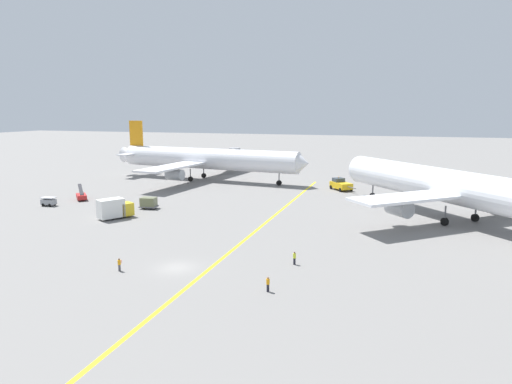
# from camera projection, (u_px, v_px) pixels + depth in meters

# --- Properties ---
(ground_plane) EXTENTS (600.00, 600.00, 0.00)m
(ground_plane) POSITION_uv_depth(u_px,v_px,m) (177.00, 268.00, 53.53)
(ground_plane) COLOR slate
(taxiway_stripe) EXTENTS (0.90, 120.00, 0.01)m
(taxiway_stripe) POSITION_uv_depth(u_px,v_px,m) (236.00, 247.00, 61.75)
(taxiway_stripe) COLOR yellow
(taxiway_stripe) RESTS_ON ground
(airliner_at_gate_left) EXTENTS (55.96, 48.17, 15.58)m
(airliner_at_gate_left) POSITION_uv_depth(u_px,v_px,m) (207.00, 159.00, 119.71)
(airliner_at_gate_left) COLOR silver
(airliner_at_gate_left) RESTS_ON ground
(airliner_being_pushed) EXTENTS (40.66, 44.53, 16.14)m
(airliner_being_pushed) POSITION_uv_depth(u_px,v_px,m) (448.00, 186.00, 76.19)
(airliner_being_pushed) COLOR white
(airliner_being_pushed) RESTS_ON ground
(pushback_tug) EXTENTS (6.81, 7.84, 3.02)m
(pushback_tug) POSITION_uv_depth(u_px,v_px,m) (341.00, 185.00, 105.79)
(pushback_tug) COLOR gold
(pushback_tug) RESTS_ON ground
(gse_catering_truck_tall) EXTENTS (5.04, 6.25, 3.50)m
(gse_catering_truck_tall) POSITION_uv_depth(u_px,v_px,m) (115.00, 208.00, 77.71)
(gse_catering_truck_tall) COLOR gold
(gse_catering_truck_tall) RESTS_ON ground
(gse_baggage_cart_near_cluster) EXTENTS (2.84, 1.78, 1.71)m
(gse_baggage_cart_near_cluster) POSITION_uv_depth(u_px,v_px,m) (49.00, 202.00, 88.15)
(gse_baggage_cart_near_cluster) COLOR gray
(gse_baggage_cart_near_cluster) RESTS_ON ground
(gse_belt_loader_portside) EXTENTS (4.30, 4.42, 3.02)m
(gse_belt_loader_portside) POSITION_uv_depth(u_px,v_px,m) (81.00, 196.00, 94.04)
(gse_belt_loader_portside) COLOR red
(gse_belt_loader_portside) RESTS_ON ground
(gse_container_dolly_flat) EXTENTS (3.47, 2.62, 2.15)m
(gse_container_dolly_flat) POSITION_uv_depth(u_px,v_px,m) (149.00, 203.00, 85.62)
(gse_container_dolly_flat) COLOR slate
(gse_container_dolly_flat) RESTS_ON ground
(ground_crew_marshaller_foreground) EXTENTS (0.50, 0.36, 1.54)m
(ground_crew_marshaller_foreground) POSITION_uv_depth(u_px,v_px,m) (119.00, 264.00, 52.28)
(ground_crew_marshaller_foreground) COLOR #4C4C51
(ground_crew_marshaller_foreground) RESTS_ON ground
(ground_crew_ramp_agent_by_cones) EXTENTS (0.36, 0.36, 1.61)m
(ground_crew_ramp_agent_by_cones) POSITION_uv_depth(u_px,v_px,m) (268.00, 284.00, 46.29)
(ground_crew_ramp_agent_by_cones) COLOR black
(ground_crew_ramp_agent_by_cones) RESTS_ON ground
(ground_crew_wing_walker_right) EXTENTS (0.36, 0.36, 1.61)m
(ground_crew_wing_walker_right) POSITION_uv_depth(u_px,v_px,m) (294.00, 258.00, 54.49)
(ground_crew_wing_walker_right) COLOR black
(ground_crew_wing_walker_right) RESTS_ON ground
(jet_bridge) EXTENTS (4.81, 16.48, 6.23)m
(jet_bridge) POSITION_uv_depth(u_px,v_px,m) (230.00, 155.00, 144.36)
(jet_bridge) COLOR #B7B7BC
(jet_bridge) RESTS_ON ground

